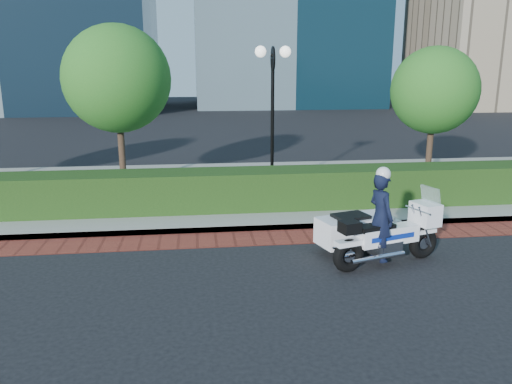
{
  "coord_description": "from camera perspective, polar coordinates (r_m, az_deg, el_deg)",
  "views": [
    {
      "loc": [
        -1.22,
        -9.13,
        3.74
      ],
      "look_at": [
        0.11,
        1.84,
        1.0
      ],
      "focal_mm": 35.0,
      "sensor_mm": 36.0,
      "label": 1
    }
  ],
  "objects": [
    {
      "name": "lamppost",
      "position": [
        14.52,
        1.91,
        10.84
      ],
      "size": [
        1.02,
        0.7,
        4.21
      ],
      "color": "black",
      "rests_on": "sidewalk"
    },
    {
      "name": "hedge_main",
      "position": [
        13.16,
        -1.42,
        0.34
      ],
      "size": [
        18.0,
        1.2,
        1.0
      ],
      "primitive_type": "cube",
      "color": "black",
      "rests_on": "sidewalk"
    },
    {
      "name": "police_motorcycle",
      "position": [
        10.18,
        13.21,
        -3.97
      ],
      "size": [
        2.46,
        1.78,
        1.97
      ],
      "rotation": [
        0.0,
        0.0,
        0.29
      ],
      "color": "black",
      "rests_on": "ground"
    },
    {
      "name": "tree_b",
      "position": [
        15.8,
        -15.59,
        12.33
      ],
      "size": [
        3.2,
        3.2,
        4.89
      ],
      "color": "#332319",
      "rests_on": "sidewalk"
    },
    {
      "name": "tree_c",
      "position": [
        17.45,
        19.71,
        10.87
      ],
      "size": [
        2.8,
        2.8,
        4.3
      ],
      "color": "#332319",
      "rests_on": "sidewalk"
    },
    {
      "name": "brick_strip",
      "position": [
        11.33,
        -0.37,
        -5.31
      ],
      "size": [
        60.0,
        1.0,
        0.01
      ],
      "primitive_type": "cube",
      "color": "maroon",
      "rests_on": "ground"
    },
    {
      "name": "sidewalk",
      "position": [
        15.62,
        -2.25,
        0.35
      ],
      "size": [
        60.0,
        8.0,
        0.15
      ],
      "primitive_type": "cube",
      "color": "gray",
      "rests_on": "ground"
    },
    {
      "name": "ground",
      "position": [
        9.94,
        0.63,
        -8.17
      ],
      "size": [
        120.0,
        120.0,
        0.0
      ],
      "primitive_type": "plane",
      "color": "black",
      "rests_on": "ground"
    }
  ]
}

